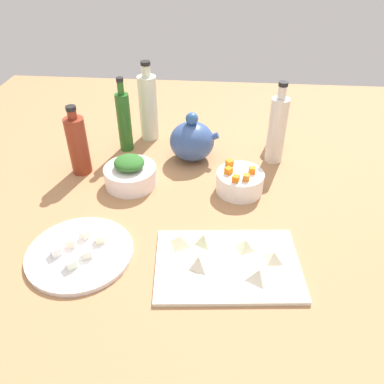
# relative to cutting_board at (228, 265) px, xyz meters

# --- Properties ---
(tabletop) EXTENTS (1.90, 1.90, 0.03)m
(tabletop) POSITION_rel_cutting_board_xyz_m (-0.10, 0.21, -0.02)
(tabletop) COLOR #A5744B
(tabletop) RESTS_ON ground
(cutting_board) EXTENTS (0.35, 0.25, 0.01)m
(cutting_board) POSITION_rel_cutting_board_xyz_m (0.00, 0.00, 0.00)
(cutting_board) COLOR silver
(cutting_board) RESTS_ON tabletop
(plate_tofu) EXTENTS (0.25, 0.25, 0.01)m
(plate_tofu) POSITION_rel_cutting_board_xyz_m (-0.35, 0.01, 0.00)
(plate_tofu) COLOR white
(plate_tofu) RESTS_ON tabletop
(bowl_greens) EXTENTS (0.15, 0.15, 0.06)m
(bowl_greens) POSITION_rel_cutting_board_xyz_m (-0.29, 0.31, 0.02)
(bowl_greens) COLOR white
(bowl_greens) RESTS_ON tabletop
(bowl_carrots) EXTENTS (0.13, 0.13, 0.06)m
(bowl_carrots) POSITION_rel_cutting_board_xyz_m (0.03, 0.30, 0.03)
(bowl_carrots) COLOR white
(bowl_carrots) RESTS_ON tabletop
(teapot) EXTENTS (0.16, 0.14, 0.16)m
(teapot) POSITION_rel_cutting_board_xyz_m (-0.12, 0.47, 0.06)
(teapot) COLOR #37528D
(teapot) RESTS_ON tabletop
(bottle_0) EXTENTS (0.04, 0.04, 0.25)m
(bottle_0) POSITION_rel_cutting_board_xyz_m (-0.35, 0.51, 0.10)
(bottle_0) COLOR #245E1F
(bottle_0) RESTS_ON tabletop
(bottle_1) EXTENTS (0.06, 0.06, 0.27)m
(bottle_1) POSITION_rel_cutting_board_xyz_m (-0.28, 0.60, 0.11)
(bottle_1) COLOR silver
(bottle_1) RESTS_ON tabletop
(bottle_2) EXTENTS (0.06, 0.06, 0.26)m
(bottle_2) POSITION_rel_cutting_board_xyz_m (0.14, 0.48, 0.11)
(bottle_2) COLOR silver
(bottle_2) RESTS_ON tabletop
(bottle_3) EXTENTS (0.06, 0.06, 0.22)m
(bottle_3) POSITION_rel_cutting_board_xyz_m (-0.45, 0.36, 0.09)
(bottle_3) COLOR maroon
(bottle_3) RESTS_ON tabletop
(drinking_glass_0) EXTENTS (0.06, 0.06, 0.12)m
(drinking_glass_0) POSITION_rel_cutting_board_xyz_m (0.16, 0.59, 0.06)
(drinking_glass_0) COLOR white
(drinking_glass_0) RESTS_ON tabletop
(carrot_cube_0) EXTENTS (0.03, 0.03, 0.02)m
(carrot_cube_0) POSITION_rel_cutting_board_xyz_m (-0.00, 0.30, 0.06)
(carrot_cube_0) COLOR orange
(carrot_cube_0) RESTS_ON bowl_carrots
(carrot_cube_1) EXTENTS (0.02, 0.02, 0.02)m
(carrot_cube_1) POSITION_rel_cutting_board_xyz_m (0.06, 0.30, 0.06)
(carrot_cube_1) COLOR orange
(carrot_cube_1) RESTS_ON bowl_carrots
(carrot_cube_2) EXTENTS (0.02, 0.02, 0.02)m
(carrot_cube_2) POSITION_rel_cutting_board_xyz_m (0.04, 0.27, 0.06)
(carrot_cube_2) COLOR orange
(carrot_cube_2) RESTS_ON bowl_carrots
(carrot_cube_3) EXTENTS (0.02, 0.02, 0.02)m
(carrot_cube_3) POSITION_rel_cutting_board_xyz_m (0.02, 0.26, 0.06)
(carrot_cube_3) COLOR orange
(carrot_cube_3) RESTS_ON bowl_carrots
(carrot_cube_4) EXTENTS (0.03, 0.03, 0.02)m
(carrot_cube_4) POSITION_rel_cutting_board_xyz_m (-0.00, 0.34, 0.06)
(carrot_cube_4) COLOR orange
(carrot_cube_4) RESTS_ON bowl_carrots
(chopped_greens_mound) EXTENTS (0.12, 0.12, 0.03)m
(chopped_greens_mound) POSITION_rel_cutting_board_xyz_m (-0.29, 0.31, 0.07)
(chopped_greens_mound) COLOR #2D6525
(chopped_greens_mound) RESTS_ON bowl_greens
(tofu_cube_0) EXTENTS (0.02, 0.02, 0.02)m
(tofu_cube_0) POSITION_rel_cutting_board_xyz_m (-0.37, 0.02, 0.02)
(tofu_cube_0) COLOR #FBE2CA
(tofu_cube_0) RESTS_ON plate_tofu
(tofu_cube_1) EXTENTS (0.03, 0.03, 0.02)m
(tofu_cube_1) POSITION_rel_cutting_board_xyz_m (-0.31, 0.04, 0.02)
(tofu_cube_1) COLOR #F8F6CD
(tofu_cube_1) RESTS_ON plate_tofu
(tofu_cube_2) EXTENTS (0.03, 0.03, 0.02)m
(tofu_cube_2) POSITION_rel_cutting_board_xyz_m (-0.32, -0.01, 0.02)
(tofu_cube_2) COLOR white
(tofu_cube_2) RESTS_ON plate_tofu
(tofu_cube_3) EXTENTS (0.03, 0.03, 0.02)m
(tofu_cube_3) POSITION_rel_cutting_board_xyz_m (-0.35, -0.04, 0.02)
(tofu_cube_3) COLOR white
(tofu_cube_3) RESTS_ON plate_tofu
(tofu_cube_4) EXTENTS (0.03, 0.03, 0.02)m
(tofu_cube_4) POSITION_rel_cutting_board_xyz_m (-0.40, -0.01, 0.02)
(tofu_cube_4) COLOR white
(tofu_cube_4) RESTS_ON plate_tofu
(tofu_cube_5) EXTENTS (0.03, 0.03, 0.02)m
(tofu_cube_5) POSITION_rel_cutting_board_xyz_m (-0.35, 0.06, 0.02)
(tofu_cube_5) COLOR white
(tofu_cube_5) RESTS_ON plate_tofu
(dumpling_0) EXTENTS (0.05, 0.06, 0.02)m
(dumpling_0) POSITION_rel_cutting_board_xyz_m (-0.06, 0.06, 0.02)
(dumpling_0) COLOR beige
(dumpling_0) RESTS_ON cutting_board
(dumpling_1) EXTENTS (0.06, 0.06, 0.03)m
(dumpling_1) POSITION_rel_cutting_board_xyz_m (-0.07, -0.01, 0.02)
(dumpling_1) COLOR beige
(dumpling_1) RESTS_ON cutting_board
(dumpling_2) EXTENTS (0.05, 0.05, 0.03)m
(dumpling_2) POSITION_rel_cutting_board_xyz_m (0.04, 0.05, 0.02)
(dumpling_2) COLOR beige
(dumpling_2) RESTS_ON cutting_board
(dumpling_3) EXTENTS (0.06, 0.06, 0.03)m
(dumpling_3) POSITION_rel_cutting_board_xyz_m (0.10, 0.02, 0.02)
(dumpling_3) COLOR beige
(dumpling_3) RESTS_ON cutting_board
(dumpling_4) EXTENTS (0.05, 0.06, 0.03)m
(dumpling_4) POSITION_rel_cutting_board_xyz_m (-0.12, 0.05, 0.02)
(dumpling_4) COLOR beige
(dumpling_4) RESTS_ON cutting_board
(dumpling_5) EXTENTS (0.06, 0.06, 0.03)m
(dumpling_5) POSITION_rel_cutting_board_xyz_m (0.07, -0.04, 0.02)
(dumpling_5) COLOR beige
(dumpling_5) RESTS_ON cutting_board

